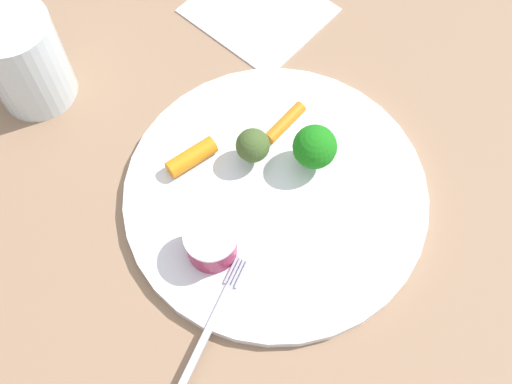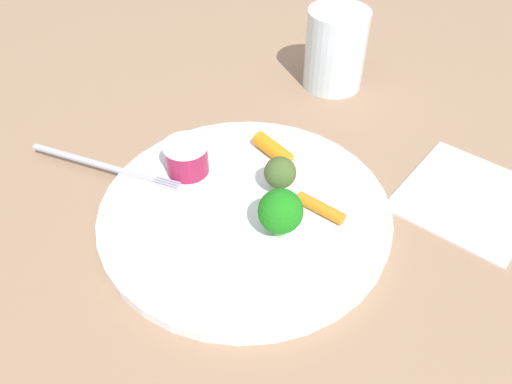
% 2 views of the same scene
% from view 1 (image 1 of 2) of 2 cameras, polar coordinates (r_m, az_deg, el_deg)
% --- Properties ---
extents(ground_plane, '(2.40, 2.40, 0.00)m').
position_cam_1_polar(ground_plane, '(0.61, 1.77, -0.46)').
color(ground_plane, '#937156').
extents(plate, '(0.29, 0.29, 0.01)m').
position_cam_1_polar(plate, '(0.60, 1.78, -0.21)').
color(plate, white).
rests_on(plate, ground_plane).
extents(sauce_cup, '(0.05, 0.05, 0.04)m').
position_cam_1_polar(sauce_cup, '(0.56, -4.06, -4.63)').
color(sauce_cup, maroon).
rests_on(sauce_cup, plate).
extents(broccoli_floret_0, '(0.03, 0.03, 0.04)m').
position_cam_1_polar(broccoli_floret_0, '(0.59, -0.29, 4.20)').
color(broccoli_floret_0, '#7FB063').
rests_on(broccoli_floret_0, plate).
extents(broccoli_floret_1, '(0.04, 0.04, 0.05)m').
position_cam_1_polar(broccoli_floret_1, '(0.59, 5.52, 3.89)').
color(broccoli_floret_1, '#7EAB6F').
rests_on(broccoli_floret_1, plate).
extents(carrot_stick_0, '(0.05, 0.02, 0.01)m').
position_cam_1_polar(carrot_stick_0, '(0.63, 2.65, 6.31)').
color(carrot_stick_0, orange).
rests_on(carrot_stick_0, plate).
extents(carrot_stick_1, '(0.05, 0.02, 0.02)m').
position_cam_1_polar(carrot_stick_1, '(0.61, -5.85, 3.16)').
color(carrot_stick_1, orange).
rests_on(carrot_stick_1, plate).
extents(fork, '(0.17, 0.08, 0.00)m').
position_cam_1_polar(fork, '(0.55, -5.14, -13.95)').
color(fork, '#ACAEC2').
rests_on(fork, plate).
extents(drinking_glass, '(0.08, 0.08, 0.10)m').
position_cam_1_polar(drinking_glass, '(0.67, -20.25, 11.17)').
color(drinking_glass, silver).
rests_on(drinking_glass, ground_plane).
extents(napkin, '(0.14, 0.15, 0.00)m').
position_cam_1_polar(napkin, '(0.74, 0.24, 16.17)').
color(napkin, white).
rests_on(napkin, ground_plane).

